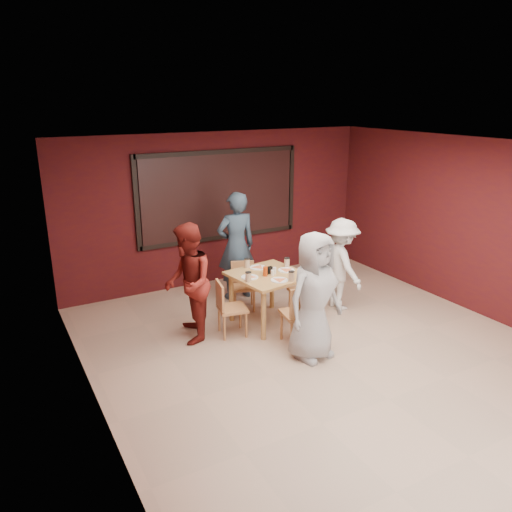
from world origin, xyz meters
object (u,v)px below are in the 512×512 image
diner_front (314,296)px  chair_left (228,305)px  chair_right (308,286)px  diner_back (236,246)px  chair_back (243,282)px  diner_right (341,264)px  dining_table (268,280)px  chair_front (301,312)px  diner_left (188,283)px

diner_front → chair_left: bearing=112.4°
chair_right → diner_back: size_ratio=0.46×
chair_back → diner_right: diner_right is taller
dining_table → diner_front: (-0.01, -1.21, 0.17)m
chair_left → diner_right: 2.10m
chair_front → diner_back: bearing=89.2°
chair_left → diner_left: diner_left is taller
chair_left → diner_left: 0.68m
dining_table → chair_right: bearing=-4.1°
dining_table → chair_back: bearing=95.2°
chair_front → chair_right: chair_front is taller
chair_front → diner_right: (1.32, 0.79, 0.24)m
diner_left → diner_right: 2.62m
chair_right → diner_back: (-0.67, 1.22, 0.45)m
diner_back → diner_right: size_ratio=1.23×
chair_right → diner_right: diner_right is taller
chair_front → chair_back: bearing=92.9°
diner_back → diner_front: bearing=93.9°
diner_right → chair_front: bearing=125.6°
chair_back → diner_left: size_ratio=0.45×
chair_right → diner_front: (-0.73, -1.16, 0.39)m
chair_back → diner_front: 1.97m
chair_right → diner_left: 2.03m
chair_front → diner_front: (-0.03, -0.33, 0.36)m
chair_front → chair_left: size_ratio=1.10×
chair_back → diner_left: diner_left is taller
dining_table → diner_front: 1.22m
chair_back → chair_left: 1.04m
chair_front → chair_back: 1.59m
chair_front → diner_front: size_ratio=0.53×
chair_back → diner_back: bearing=76.6°
dining_table → chair_front: (0.02, -0.88, -0.18)m
dining_table → diner_left: (-1.28, 0.08, 0.16)m
diner_left → diner_right: size_ratio=1.13×
diner_right → chair_back: bearing=65.3°
diner_right → diner_front: bearing=134.5°
dining_table → diner_right: 1.34m
dining_table → chair_right: 0.75m
dining_table → chair_front: 0.89m
chair_left → chair_right: 1.46m
chair_back → diner_right: bearing=-29.4°
dining_table → chair_front: size_ratio=1.26×
chair_right → diner_right: size_ratio=0.57×
chair_back → diner_left: 1.43m
chair_front → dining_table: bearing=91.1°
chair_back → diner_front: bearing=-88.4°
chair_left → chair_right: (1.46, 0.03, 0.01)m
chair_right → diner_back: bearing=118.8°
diner_right → chair_right: bearing=91.9°
chair_left → diner_front: 1.40m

